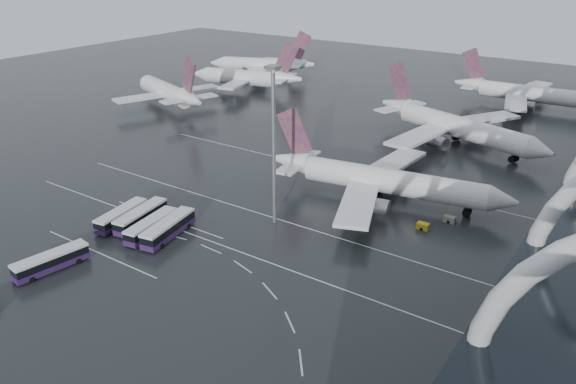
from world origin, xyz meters
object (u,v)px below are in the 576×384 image
Objects in this scene: airliner_gate_c at (527,94)px; bus_row_near_b at (141,216)px; bus_row_near_a at (121,216)px; bus_row_near_d at (168,228)px; airliner_main at (381,181)px; airliner_gate_b at (454,126)px; gse_cart_belly_a at (423,226)px; bus_row_far_a at (51,261)px; jet_remote_far at (264,65)px; jet_remote_west at (169,93)px; gse_cart_belly_b at (450,219)px; floodlight_mast at (274,128)px; jet_remote_mid at (248,78)px; bus_row_near_c at (151,226)px; gse_cart_belly_c at (361,222)px.

airliner_gate_c is 3.82× the size of bus_row_near_b.
bus_row_near_a is 11.26m from bus_row_near_d.
airliner_main is 0.97× the size of airliner_gate_b.
bus_row_near_a reaches higher than gse_cart_belly_a.
gse_cart_belly_a is (47.71, 30.12, -1.02)m from bus_row_near_a.
bus_row_far_a is (-38.01, -148.56, -2.75)m from airliner_gate_c.
jet_remote_far is at bearing -174.78° from airliner_gate_c.
jet_remote_west reaches higher than jet_remote_far.
gse_cart_belly_b is (3.05, 5.64, -0.01)m from gse_cart_belly_a.
jet_remote_far reaches higher than gse_cart_belly_a.
floodlight_mast reaches higher than bus_row_near_b.
gse_cart_belly_b is at bearing 119.73° from jet_remote_far.
airliner_main is at bearing -177.71° from jet_remote_west.
gse_cart_belly_b is at bearing 61.63° from gse_cart_belly_a.
bus_row_far_a is (56.77, -82.12, -3.33)m from jet_remote_west.
jet_remote_mid reaches higher than gse_cart_belly_b.
airliner_main is 4.12× the size of bus_row_near_c.
airliner_main is at bearing 129.11° from jet_remote_mid.
jet_remote_mid is at bearing 32.32° from bus_row_far_a.
gse_cart_belly_b is (42.91, 35.55, -1.05)m from bus_row_near_c.
gse_cart_belly_a is 6.42m from gse_cart_belly_b.
airliner_main is 27.73m from floodlight_mast.
airliner_main is 4.16× the size of bus_row_near_a.
jet_remote_far reaches higher than airliner_main.
jet_remote_mid is at bearing -82.08° from jet_remote_west.
jet_remote_mid is 1.43× the size of floodlight_mast.
bus_row_near_c is 55.73m from gse_cart_belly_b.
bus_row_near_b is (59.45, -117.59, -3.11)m from jet_remote_far.
jet_remote_west reaches higher than bus_row_near_c.
airliner_gate_b is 1.22× the size of jet_remote_west.
gse_cart_belly_b is at bearing -59.39° from bus_row_near_d.
airliner_gate_c is 134.83m from bus_row_near_b.
airliner_gate_c is 3.69× the size of bus_row_near_d.
jet_remote_far is at bearing 32.31° from bus_row_far_a.
bus_row_near_c is at bearing -106.11° from airliner_gate_c.
bus_row_near_d is 6.14× the size of gse_cart_belly_c.
bus_row_near_d is at bearing -103.58° from bus_row_near_b.
bus_row_near_d is (67.29, -118.19, -3.05)m from jet_remote_far.
jet_remote_mid is at bearing -160.50° from airliner_gate_c.
airliner_gate_c reaches higher than bus_row_far_a.
bus_row_near_a is at bearing -109.25° from airliner_gate_c.
bus_row_near_a is 62.10m from gse_cart_belly_b.
floodlight_mast reaches higher than bus_row_near_d.
jet_remote_far is 149.52m from bus_row_far_a.
floodlight_mast is 37.85m from gse_cart_belly_b.
bus_row_near_b is (-31.70, -79.76, -3.00)m from airliner_gate_b.
bus_row_near_d reaches higher than gse_cart_belly_a.
bus_row_near_b reaches higher than gse_cart_belly_a.
airliner_gate_c is 3.98× the size of bus_row_near_a.
airliner_gate_c is at bearing -25.78° from bus_row_near_b.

